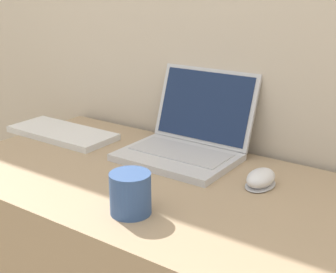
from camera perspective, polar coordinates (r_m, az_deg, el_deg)
laptop at (r=1.37m, az=2.42°, el=-0.14°), size 0.32×0.31×0.24m
drink_cup at (r=1.03m, az=-4.61°, el=-6.83°), size 0.09×0.09×0.09m
computer_mouse at (r=1.20m, az=11.24°, el=-5.08°), size 0.07×0.11×0.04m
external_keyboard at (r=1.59m, az=-12.78°, el=0.43°), size 0.37×0.16×0.02m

